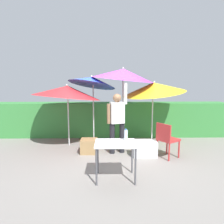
{
  "coord_description": "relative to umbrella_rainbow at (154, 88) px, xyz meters",
  "views": [
    {
      "loc": [
        -0.11,
        -5.18,
        1.91
      ],
      "look_at": [
        0.0,
        0.3,
        1.1
      ],
      "focal_mm": 32.98,
      "sensor_mm": 36.0,
      "label": 1
    }
  ],
  "objects": [
    {
      "name": "umbrella_yellow",
      "position": [
        -0.91,
        0.11,
        0.4
      ],
      "size": [
        1.91,
        1.89,
        2.41
      ],
      "color": "silver",
      "rests_on": "ground_plane"
    },
    {
      "name": "cooler_box",
      "position": [
        -0.42,
        -1.07,
        -1.52
      ],
      "size": [
        0.6,
        0.36,
        0.41
      ],
      "primitive_type": "cube",
      "color": "silver",
      "rests_on": "ground_plane"
    },
    {
      "name": "umbrella_rainbow",
      "position": [
        0.0,
        0.0,
        0.0
      ],
      "size": [
        1.9,
        1.87,
        2.06
      ],
      "color": "silver",
      "rests_on": "ground_plane"
    },
    {
      "name": "hedge_row",
      "position": [
        -1.26,
        1.02,
        -1.13
      ],
      "size": [
        8.0,
        0.7,
        1.18
      ],
      "primitive_type": "cube",
      "color": "#38843D",
      "rests_on": "ground_plane"
    },
    {
      "name": "crate_cardboard",
      "position": [
        -1.88,
        -0.78,
        -1.53
      ],
      "size": [
        0.44,
        0.4,
        0.38
      ],
      "primitive_type": "cube",
      "color": "#9E7A4C",
      "rests_on": "ground_plane"
    },
    {
      "name": "person_vendor",
      "position": [
        -1.13,
        -0.79,
        -0.79
      ],
      "size": [
        0.56,
        0.3,
        1.88
      ],
      "color": "black",
      "rests_on": "ground_plane"
    },
    {
      "name": "ground_plane",
      "position": [
        -1.26,
        -0.97,
        -1.72
      ],
      "size": [
        24.0,
        24.0,
        0.0
      ],
      "primitive_type": "plane",
      "color": "gray"
    },
    {
      "name": "umbrella_orange",
      "position": [
        -1.84,
        0.18,
        0.2
      ],
      "size": [
        1.5,
        1.46,
        2.29
      ],
      "color": "silver",
      "rests_on": "ground_plane"
    },
    {
      "name": "folding_table",
      "position": [
        -1.22,
        -2.29,
        -1.07
      ],
      "size": [
        0.8,
        0.6,
        0.74
      ],
      "color": "#4C4C51",
      "rests_on": "ground_plane"
    },
    {
      "name": "umbrella_navy",
      "position": [
        -2.56,
        -0.06,
        -0.1
      ],
      "size": [
        2.03,
        2.02,
        1.95
      ],
      "color": "silver",
      "rests_on": "ground_plane"
    },
    {
      "name": "chair_plastic",
      "position": [
        0.1,
        -1.18,
        -1.21
      ],
      "size": [
        0.61,
        0.61,
        0.89
      ],
      "color": "#B72D2D",
      "rests_on": "ground_plane"
    },
    {
      "name": "bottle_water",
      "position": [
        -1.01,
        -2.16,
        -0.87
      ],
      "size": [
        0.07,
        0.07,
        0.24
      ],
      "color": "silver",
      "rests_on": "folding_table"
    }
  ]
}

